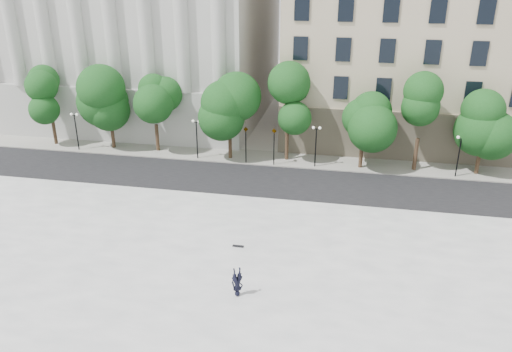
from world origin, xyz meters
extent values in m
plane|color=beige|center=(0.00, 0.00, 0.00)|extent=(160.00, 160.00, 0.00)
cube|color=white|center=(0.00, 3.00, 0.23)|extent=(44.00, 22.00, 0.45)
cube|color=black|center=(0.00, 18.00, 0.01)|extent=(60.00, 8.00, 0.02)
cube|color=#A29E95|center=(0.00, 24.00, 0.06)|extent=(60.00, 4.00, 0.12)
cube|color=#B3B3AE|center=(-17.00, 39.00, 12.50)|extent=(30.00, 26.00, 25.00)
cube|color=beige|center=(20.00, 39.00, 10.50)|extent=(36.00, 26.00, 21.00)
cylinder|color=black|center=(-0.60, 22.30, 1.75)|extent=(0.10, 0.10, 3.50)
imported|color=black|center=(-0.60, 22.30, 3.88)|extent=(0.72, 1.92, 0.76)
cylinder|color=black|center=(2.15, 22.30, 1.75)|extent=(0.10, 0.10, 3.50)
imported|color=black|center=(2.15, 22.30, 3.87)|extent=(0.97, 1.88, 0.74)
imported|color=black|center=(3.50, 0.87, 0.70)|extent=(1.35, 1.93, 0.50)
cube|color=black|center=(2.33, 6.12, 0.49)|extent=(0.75, 0.19, 0.08)
cylinder|color=#382619|center=(-22.02, 23.88, 1.45)|extent=(0.36, 0.36, 2.90)
sphere|color=#134216|center=(-22.02, 23.88, 5.39)|extent=(3.63, 3.63, 3.63)
cylinder|color=#382619|center=(-15.35, 24.02, 1.34)|extent=(0.36, 0.36, 2.68)
sphere|color=#134216|center=(-15.35, 24.02, 4.98)|extent=(4.43, 4.43, 4.43)
cylinder|color=#382619|center=(-10.38, 24.02, 1.45)|extent=(0.36, 0.36, 2.90)
sphere|color=#134216|center=(-10.38, 24.02, 5.38)|extent=(3.62, 3.62, 3.62)
cylinder|color=#382619|center=(-2.44, 23.34, 1.38)|extent=(0.36, 0.36, 2.76)
sphere|color=#134216|center=(-2.44, 23.34, 5.13)|extent=(4.24, 4.24, 4.24)
cylinder|color=#382619|center=(3.16, 24.01, 1.56)|extent=(0.36, 0.36, 3.12)
sphere|color=#134216|center=(3.16, 24.01, 5.79)|extent=(3.43, 3.43, 3.43)
cylinder|color=#382619|center=(10.39, 23.24, 1.30)|extent=(0.36, 0.36, 2.59)
sphere|color=#134216|center=(10.39, 23.24, 4.81)|extent=(3.90, 3.90, 3.90)
cylinder|color=#382619|center=(15.39, 23.60, 1.60)|extent=(0.36, 0.36, 3.20)
sphere|color=#134216|center=(15.39, 23.60, 5.94)|extent=(3.71, 3.71, 3.71)
cylinder|color=#382619|center=(20.98, 23.70, 1.34)|extent=(0.36, 0.36, 2.68)
sphere|color=#134216|center=(20.98, 23.70, 4.97)|extent=(4.38, 4.38, 4.38)
cylinder|color=black|center=(-18.62, 22.60, 1.92)|extent=(0.12, 0.12, 3.84)
cube|color=black|center=(-18.62, 22.60, 3.84)|extent=(0.60, 0.06, 0.06)
sphere|color=white|center=(-18.92, 22.60, 3.94)|extent=(0.28, 0.28, 0.28)
sphere|color=white|center=(-18.32, 22.60, 3.94)|extent=(0.28, 0.28, 0.28)
cylinder|color=black|center=(-5.63, 22.60, 1.92)|extent=(0.12, 0.12, 3.84)
cube|color=black|center=(-5.63, 22.60, 3.84)|extent=(0.60, 0.06, 0.06)
sphere|color=white|center=(-5.93, 22.60, 3.94)|extent=(0.28, 0.28, 0.28)
sphere|color=white|center=(-5.33, 22.60, 3.94)|extent=(0.28, 0.28, 0.28)
cylinder|color=black|center=(6.10, 22.60, 1.94)|extent=(0.12, 0.12, 3.88)
cube|color=black|center=(6.10, 22.60, 3.88)|extent=(0.60, 0.06, 0.06)
sphere|color=white|center=(5.80, 22.60, 3.98)|extent=(0.28, 0.28, 0.28)
sphere|color=white|center=(6.40, 22.60, 3.98)|extent=(0.28, 0.28, 0.28)
cylinder|color=black|center=(18.97, 22.60, 1.88)|extent=(0.12, 0.12, 3.76)
cube|color=black|center=(18.97, 22.60, 3.76)|extent=(0.60, 0.06, 0.06)
sphere|color=white|center=(18.67, 22.60, 3.86)|extent=(0.28, 0.28, 0.28)
sphere|color=white|center=(19.27, 22.60, 3.86)|extent=(0.28, 0.28, 0.28)
camera|label=1|loc=(9.10, -22.22, 17.94)|focal=35.00mm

